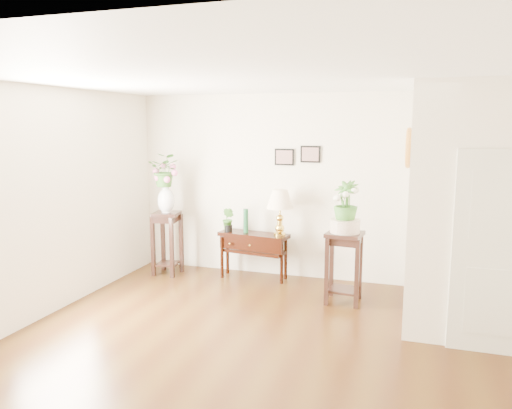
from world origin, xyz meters
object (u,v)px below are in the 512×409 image
at_px(table_lamp, 280,212).
at_px(plant_stand_a, 167,243).
at_px(console_table, 254,256).
at_px(plant_stand_b, 344,267).

xyz_separation_m(table_lamp, plant_stand_a, (-1.78, -0.19, -0.57)).
bearing_deg(table_lamp, console_table, 180.00).
bearing_deg(table_lamp, plant_stand_a, -173.94).
distance_m(plant_stand_a, plant_stand_b, 2.85).
xyz_separation_m(plant_stand_a, plant_stand_b, (2.82, -0.41, -0.02)).
bearing_deg(console_table, table_lamp, 7.88).
bearing_deg(console_table, plant_stand_a, -164.27).
relative_size(console_table, table_lamp, 1.55).
height_order(console_table, table_lamp, table_lamp).
distance_m(console_table, plant_stand_a, 1.39).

